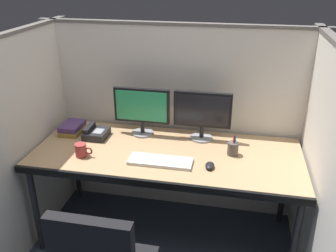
% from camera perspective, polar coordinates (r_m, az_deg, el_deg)
% --- Properties ---
extents(cubicle_partition_rear, '(2.21, 0.06, 1.57)m').
position_cam_1_polar(cubicle_partition_rear, '(2.94, 1.51, 0.81)').
color(cubicle_partition_rear, beige).
rests_on(cubicle_partition_rear, ground).
extents(cubicle_partition_left, '(0.06, 1.41, 1.57)m').
position_cam_1_polar(cubicle_partition_left, '(2.82, -20.91, -2.01)').
color(cubicle_partition_left, beige).
rests_on(cubicle_partition_left, ground).
extents(cubicle_partition_right, '(0.06, 1.41, 1.57)m').
position_cam_1_polar(cubicle_partition_right, '(2.48, 22.58, -6.04)').
color(cubicle_partition_right, beige).
rests_on(cubicle_partition_right, ground).
extents(desk, '(1.90, 0.80, 0.74)m').
position_cam_1_polar(desk, '(2.58, -0.27, -5.20)').
color(desk, tan).
rests_on(desk, ground).
extents(monitor_left, '(0.43, 0.17, 0.37)m').
position_cam_1_polar(monitor_left, '(2.75, -4.18, 2.81)').
color(monitor_left, gray).
rests_on(monitor_left, desk).
extents(monitor_right, '(0.43, 0.17, 0.37)m').
position_cam_1_polar(monitor_right, '(2.68, 5.47, 2.12)').
color(monitor_right, gray).
rests_on(monitor_right, desk).
extents(keyboard_main, '(0.43, 0.15, 0.02)m').
position_cam_1_polar(keyboard_main, '(2.43, -1.21, -5.61)').
color(keyboard_main, silver).
rests_on(keyboard_main, desk).
extents(computer_mouse, '(0.06, 0.10, 0.04)m').
position_cam_1_polar(computer_mouse, '(2.39, 6.64, -6.25)').
color(computer_mouse, black).
rests_on(computer_mouse, desk).
extents(desk_phone, '(0.17, 0.19, 0.09)m').
position_cam_1_polar(desk_phone, '(2.82, -11.40, -1.11)').
color(desk_phone, black).
rests_on(desk_phone, desk).
extents(coffee_mug, '(0.13, 0.08, 0.09)m').
position_cam_1_polar(coffee_mug, '(2.56, -13.58, -3.75)').
color(coffee_mug, '#993333').
rests_on(coffee_mug, desk).
extents(pen_cup, '(0.08, 0.08, 0.16)m').
position_cam_1_polar(pen_cup, '(2.55, 10.25, -3.53)').
color(pen_cup, '#4C4742').
rests_on(pen_cup, desk).
extents(book_stack, '(0.16, 0.22, 0.07)m').
position_cam_1_polar(book_stack, '(2.94, -14.91, -0.32)').
color(book_stack, olive).
rests_on(book_stack, desk).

